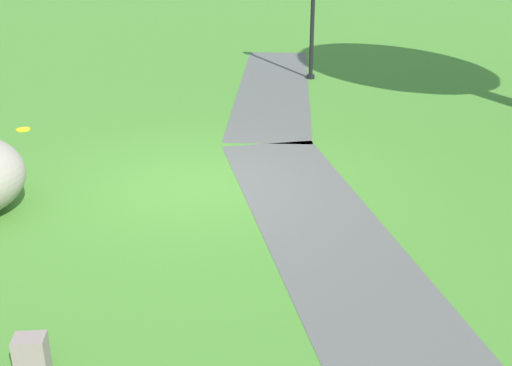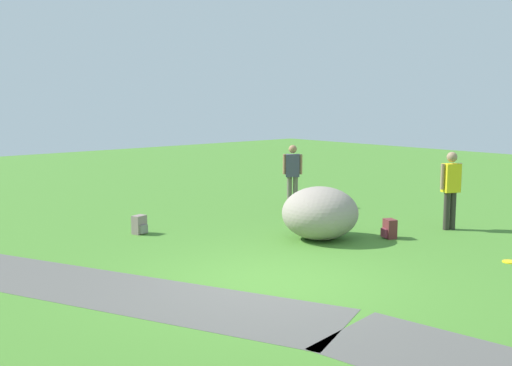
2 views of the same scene
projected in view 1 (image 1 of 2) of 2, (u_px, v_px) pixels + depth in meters
name	position (u px, v px, depth m)	size (l,w,h in m)	color
ground_plane	(196.00, 186.00, 9.71)	(48.00, 48.00, 0.00)	#467F2C
footpath_segment_near	(274.00, 87.00, 15.13)	(8.15, 2.75, 0.01)	#575551
footpath_segment_mid	(337.00, 251.00, 7.85)	(8.00, 4.60, 0.01)	#575551
spare_backpack_on_lawn	(32.00, 356.00, 5.70)	(0.31, 0.32, 0.40)	gray
frisbee_on_grass	(23.00, 129.00, 12.18)	(0.27, 0.27, 0.02)	yellow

